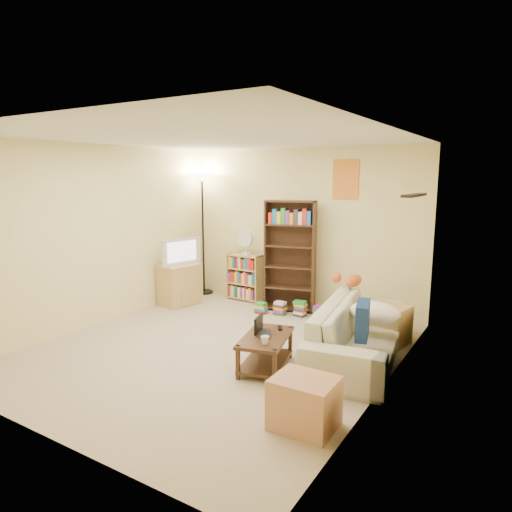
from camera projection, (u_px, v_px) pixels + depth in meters
name	position (u px, v px, depth m)	size (l,w,h in m)	color
room	(216.00, 215.00, 5.25)	(4.50, 4.54, 2.52)	#BFA98F
sofa	(359.00, 331.00, 5.23)	(1.17, 2.26, 0.63)	beige
navy_pillow	(363.00, 320.00, 4.71)	(0.41, 0.12, 0.37)	navy
cream_blanket	(375.00, 313.00, 5.18)	(0.58, 0.41, 0.25)	silver
tabby_cat	(350.00, 280.00, 6.02)	(0.50, 0.23, 0.17)	#D75F2D
coffee_table	(266.00, 348.00, 4.96)	(0.65, 0.91, 0.36)	#3B2617
laptop	(269.00, 334.00, 4.97)	(0.29, 0.33, 0.02)	black
laptop_screen	(259.00, 324.00, 4.99)	(0.01, 0.27, 0.18)	white
mug	(265.00, 340.00, 4.69)	(0.10, 0.10, 0.08)	white
tv_remote	(280.00, 328.00, 5.16)	(0.05, 0.15, 0.02)	black
tv_stand	(180.00, 284.00, 7.43)	(0.44, 0.62, 0.66)	tan
television	(179.00, 251.00, 7.33)	(0.25, 0.74, 0.42)	black
tall_bookshelf	(290.00, 253.00, 6.98)	(0.81, 0.44, 1.71)	#3A2616
short_bookshelf	(245.00, 277.00, 7.67)	(0.61, 0.26, 0.78)	tan
desk_fan	(245.00, 241.00, 7.50)	(0.28, 0.16, 0.42)	silver
floor_lamp	(202.00, 198.00, 7.89)	(0.36, 0.36, 2.12)	black
side_table	(390.00, 325.00, 5.68)	(0.42, 0.42, 0.48)	tan
end_cabinet	(304.00, 403.00, 3.78)	(0.52, 0.43, 0.43)	#B17C56
book_stacks	(302.00, 310.00, 6.80)	(1.35, 0.50, 0.24)	red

